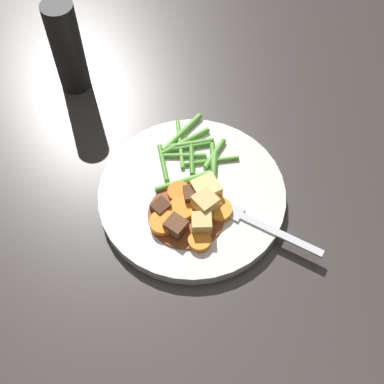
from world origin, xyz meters
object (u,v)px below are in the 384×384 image
carrot_slice_2 (163,223)px  carrot_slice_3 (179,194)px  potato_chunk_1 (203,224)px  meat_chunk_0 (176,227)px  potato_chunk_0 (205,204)px  potato_chunk_2 (206,190)px  fork (256,223)px  pepper_mill (67,48)px  dinner_plate (192,195)px  carrot_slice_4 (181,209)px  carrot_slice_0 (200,241)px  meat_chunk_2 (191,196)px  carrot_slice_5 (213,201)px  carrot_slice_1 (219,210)px  meat_chunk_1 (161,208)px

carrot_slice_2 → carrot_slice_3: 0.05m
potato_chunk_1 → meat_chunk_0: 0.03m
potato_chunk_0 → potato_chunk_2: size_ratio=0.94×
carrot_slice_2 → potato_chunk_2: size_ratio=1.04×
fork → carrot_slice_2: bearing=-100.5°
potato_chunk_1 → pepper_mill: bearing=-156.0°
dinner_plate → carrot_slice_4: 0.04m
carrot_slice_0 → meat_chunk_2: (-0.07, 0.00, 0.01)m
carrot_slice_5 → potato_chunk_2: size_ratio=0.81×
carrot_slice_0 → carrot_slice_4: size_ratio=0.88×
carrot_slice_1 → potato_chunk_2: bearing=-160.1°
carrot_slice_4 → potato_chunk_0: (0.00, 0.03, 0.01)m
meat_chunk_0 → pepper_mill: (-0.30, -0.10, 0.05)m
meat_chunk_0 → meat_chunk_1: bearing=-157.5°
carrot_slice_5 → potato_chunk_2: potato_chunk_2 is taller
carrot_slice_2 → carrot_slice_0: bearing=50.7°
carrot_slice_5 → carrot_slice_0: bearing=-29.6°
carrot_slice_3 → potato_chunk_2: bearing=80.3°
meat_chunk_1 → meat_chunk_2: bearing=101.5°
potato_chunk_0 → meat_chunk_2: (-0.02, -0.01, -0.01)m
dinner_plate → carrot_slice_2: (0.04, -0.05, 0.02)m
carrot_slice_2 → carrot_slice_3: bearing=143.2°
potato_chunk_2 → meat_chunk_0: potato_chunk_2 is taller
potato_chunk_2 → fork: 0.08m
dinner_plate → pepper_mill: size_ratio=1.67×
carrot_slice_1 → meat_chunk_0: meat_chunk_0 is taller
carrot_slice_2 → meat_chunk_2: size_ratio=1.32×
meat_chunk_0 → meat_chunk_2: 0.05m
carrot_slice_4 → carrot_slice_5: (-0.00, 0.04, 0.00)m
carrot_slice_5 → meat_chunk_0: size_ratio=1.08×
carrot_slice_2 → potato_chunk_1: bearing=73.2°
potato_chunk_1 → fork: size_ratio=0.19×
meat_chunk_1 → fork: 0.13m
carrot_slice_3 → carrot_slice_5: bearing=62.9°
carrot_slice_1 → potato_chunk_0: potato_chunk_0 is taller
carrot_slice_3 → carrot_slice_5: (0.02, 0.04, 0.00)m
carrot_slice_0 → carrot_slice_4: bearing=-164.8°
potato_chunk_1 → carrot_slice_2: bearing=-106.8°
carrot_slice_0 → carrot_slice_3: bearing=-171.5°
carrot_slice_1 → meat_chunk_1: 0.08m
meat_chunk_1 → carrot_slice_2: bearing=-3.8°
pepper_mill → meat_chunk_0: bearing=18.7°
carrot_slice_3 → meat_chunk_0: bearing=-16.0°
potato_chunk_1 → carrot_slice_4: bearing=-145.0°
meat_chunk_0 → fork: bearing=83.7°
carrot_slice_1 → potato_chunk_0: 0.02m
carrot_slice_4 → meat_chunk_2: 0.02m
carrot_slice_3 → meat_chunk_0: meat_chunk_0 is taller
potato_chunk_2 → fork: bearing=43.9°
carrot_slice_1 → meat_chunk_2: bearing=-130.1°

